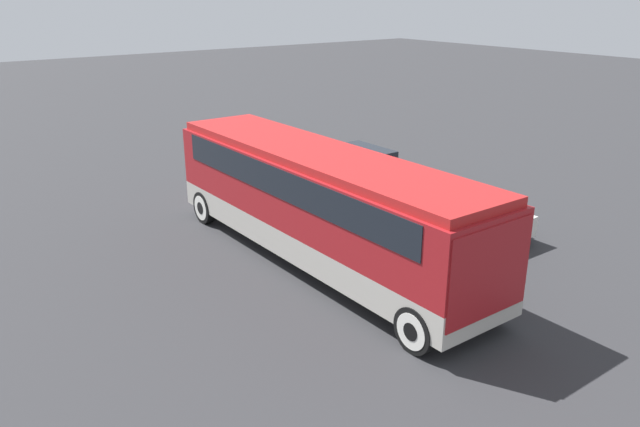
# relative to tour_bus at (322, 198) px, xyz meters

# --- Properties ---
(ground_plane) EXTENTS (120.00, 120.00, 0.00)m
(ground_plane) POSITION_rel_tour_bus_xyz_m (-0.10, -0.00, -1.88)
(ground_plane) COLOR #2D2D30
(tour_bus) EXTENTS (11.31, 2.60, 3.12)m
(tour_bus) POSITION_rel_tour_bus_xyz_m (0.00, 0.00, 0.00)
(tour_bus) COLOR #B7B2A8
(tour_bus) RESTS_ON ground_plane
(parked_car_near) EXTENTS (4.51, 1.81, 1.41)m
(parked_car_near) POSITION_rel_tour_bus_xyz_m (-4.83, 5.60, -1.18)
(parked_car_near) COLOR #7A6B5B
(parked_car_near) RESTS_ON ground_plane
(parked_car_mid) EXTENTS (4.16, 1.93, 1.38)m
(parked_car_mid) POSITION_rel_tour_bus_xyz_m (0.56, 4.90, -1.19)
(parked_car_mid) COLOR silver
(parked_car_mid) RESTS_ON ground_plane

